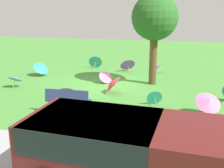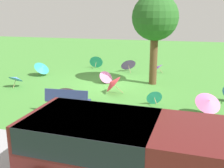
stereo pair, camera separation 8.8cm
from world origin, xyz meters
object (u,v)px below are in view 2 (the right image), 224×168
Objects in this scene: parasol_teal_1 at (96,61)px; parasol_teal_2 at (154,97)px; parasol_teal_0 at (42,67)px; parasol_purple_1 at (128,64)px; parasol_purple_0 at (158,67)px; parasol_red_1 at (112,83)px; shade_tree at (155,19)px; parasol_pink_0 at (209,102)px; park_bench at (68,100)px; parasol_pink_2 at (68,92)px; parasol_blue_1 at (16,78)px; van_dark at (128,150)px; parasol_pink_1 at (107,77)px.

parasol_teal_1 is 7.45m from parasol_teal_2.
parasol_purple_1 reaches higher than parasol_teal_0.
parasol_purple_0 is 0.64× the size of parasol_red_1.
shade_tree is 5.24m from parasol_pink_0.
park_bench is 4.99m from parasol_pink_0.
park_bench is 1.16m from parasol_pink_2.
parasol_teal_1 is 2.21m from parasol_purple_1.
parasol_red_1 is (-0.98, -2.71, 0.00)m from park_bench.
parasol_teal_1 is (3.91, -0.42, 0.08)m from parasol_purple_0.
parasol_purple_1 is at bearing 4.04° from parasol_purple_0.
parasol_blue_1 is (0.12, 2.43, -0.04)m from parasol_teal_0.
van_dark reaches higher than parasol_purple_0.
parasol_purple_0 is 6.97m from parasol_pink_2.
van_dark is 11.03m from parasol_teal_0.
parasol_teal_1 is at bearing -130.16° from parasol_teal_0.
parasol_purple_0 is at bearing -90.86° from shade_tree.
parasol_red_1 is 2.25m from parasol_teal_2.
parasol_purple_0 is (-6.23, -2.33, -0.15)m from parasol_teal_0.
parasol_teal_1 is 5.73m from parasol_blue_1.
parasol_blue_1 is 1.12× the size of parasol_teal_2.
parasol_teal_2 is at bearing 171.86° from parasol_blue_1.
parasol_purple_1 is (2.06, -11.09, -0.45)m from van_dark.
parasol_pink_0 is 1.25× the size of parasol_pink_1.
parasol_teal_0 is 5.06m from parasol_pink_2.
shade_tree reaches higher than parasol_red_1.
parasol_pink_2 is 3.62m from parasol_blue_1.
parasol_blue_1 is at bearing 1.56° from parasol_red_1.
parasol_teal_2 is (-2.64, 2.67, -0.03)m from parasol_pink_1.
parasol_pink_2 is (0.41, -1.08, -0.04)m from park_bench.
parasol_pink_0 is at bearing 131.81° from parasol_teal_1.
park_bench is at bearing 125.62° from parasol_teal_0.
parasol_teal_1 is 0.88× the size of parasol_red_1.
park_bench is 6.04m from shade_tree.
parasol_pink_2 is at bearing 97.32° from parasol_teal_1.
van_dark is 6.81× the size of parasol_teal_2.
van_dark is 6.05× the size of parasol_blue_1.
park_bench is 1.82× the size of parasol_teal_1.
parasol_pink_0 is 5.33m from parasol_pink_2.
parasol_red_1 is (1.61, 2.01, -2.73)m from shade_tree.
shade_tree is at bearing 89.14° from parasol_purple_0.
parasol_red_1 is at bearing 70.41° from parasol_purple_0.
parasol_pink_2 is (-0.86, 6.68, 0.02)m from parasol_teal_1.
shade_tree reaches higher than parasol_teal_1.
park_bench reaches higher than parasol_teal_0.
parasol_teal_1 reaches higher than parasol_blue_1.
parasol_pink_2 is (-3.18, 3.93, -0.05)m from parasol_teal_0.
parasol_teal_0 is 1.08× the size of parasol_red_1.
parasol_pink_0 is 1.11× the size of parasol_pink_2.
parasol_teal_1 is at bearing -80.69° from park_bench.
van_dark is 4.22× the size of parasol_purple_1.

